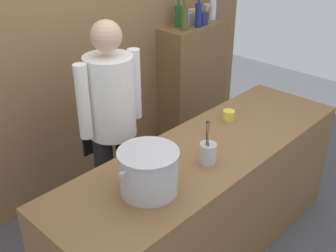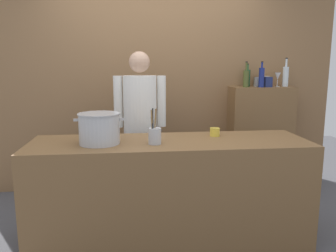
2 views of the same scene
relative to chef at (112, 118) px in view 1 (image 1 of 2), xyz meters
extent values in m
plane|color=#4C4C51|center=(0.23, -0.69, -0.96)|extent=(8.00, 8.00, 0.00)
cube|color=olive|center=(0.23, 0.71, 0.54)|extent=(4.40, 0.10, 3.00)
cube|color=brown|center=(0.23, -0.69, -0.51)|extent=(2.33, 0.70, 0.90)
cube|color=brown|center=(1.49, 0.50, -0.33)|extent=(0.76, 0.32, 1.27)
cylinder|color=black|center=(0.10, -0.01, -0.54)|extent=(0.14, 0.14, 0.84)
cylinder|color=black|center=(-0.10, 0.00, -0.54)|extent=(0.14, 0.14, 0.84)
cylinder|color=white|center=(0.00, 0.00, 0.17)|extent=(0.34, 0.34, 0.58)
cube|color=black|center=(0.01, 0.18, -0.07)|extent=(0.30, 0.03, 0.52)
cylinder|color=white|center=(0.22, -0.01, 0.19)|extent=(0.09, 0.09, 0.52)
cylinder|color=white|center=(-0.22, 0.00, 0.19)|extent=(0.09, 0.09, 0.52)
sphere|color=tan|center=(0.00, 0.00, 0.59)|extent=(0.21, 0.21, 0.21)
cylinder|color=#B7BABF|center=(-0.35, -0.73, 0.06)|extent=(0.32, 0.32, 0.24)
cylinder|color=#B7BABF|center=(-0.35, -0.73, 0.18)|extent=(0.34, 0.34, 0.01)
cube|color=#B7BABF|center=(-0.53, -0.73, 0.13)|extent=(0.04, 0.02, 0.02)
cube|color=#B7BABF|center=(-0.17, -0.73, 0.13)|extent=(0.04, 0.02, 0.02)
cylinder|color=#B7BABF|center=(0.09, -0.79, 0.00)|extent=(0.10, 0.10, 0.13)
cylinder|color=#262626|center=(0.08, -0.79, 0.09)|extent=(0.01, 0.03, 0.27)
cylinder|color=olive|center=(0.07, -0.81, 0.08)|extent=(0.02, 0.02, 0.26)
cylinder|color=#262626|center=(0.07, -0.81, 0.06)|extent=(0.02, 0.03, 0.20)
cylinder|color=olive|center=(0.10, -0.78, 0.09)|extent=(0.03, 0.02, 0.26)
cylinder|color=yellow|center=(0.65, -0.55, -0.03)|extent=(0.09, 0.09, 0.07)
cylinder|color=#1E592D|center=(1.32, 0.56, 0.40)|extent=(0.07, 0.07, 0.20)
cylinder|color=#1E592D|center=(1.32, 0.56, 0.54)|extent=(0.02, 0.02, 0.06)
cylinder|color=#475123|center=(1.26, 0.43, 0.40)|extent=(0.07, 0.07, 0.19)
cylinder|color=#475123|center=(1.26, 0.43, 0.54)|extent=(0.02, 0.02, 0.09)
cylinder|color=navy|center=(1.44, 0.41, 0.41)|extent=(0.06, 0.06, 0.23)
cylinder|color=navy|center=(1.44, 0.41, 0.56)|extent=(0.02, 0.02, 0.06)
cylinder|color=silver|center=(1.78, 0.50, 0.42)|extent=(0.07, 0.07, 0.24)
cylinder|color=silver|center=(1.68, 0.50, 0.30)|extent=(0.06, 0.06, 0.01)
cylinder|color=silver|center=(1.68, 0.50, 0.35)|extent=(0.01, 0.01, 0.08)
cone|color=silver|center=(1.68, 0.50, 0.43)|extent=(0.07, 0.07, 0.09)
cube|color=navy|center=(1.53, 0.44, 0.36)|extent=(0.09, 0.09, 0.12)
cube|color=#B2B2B7|center=(1.45, 0.54, 0.36)|extent=(0.08, 0.08, 0.11)
cube|color=beige|center=(1.55, 0.58, 0.36)|extent=(0.09, 0.09, 0.13)
camera|label=1|loc=(-1.62, -2.07, 1.32)|focal=43.96mm
camera|label=2|loc=(-0.09, -3.42, 0.56)|focal=35.90mm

